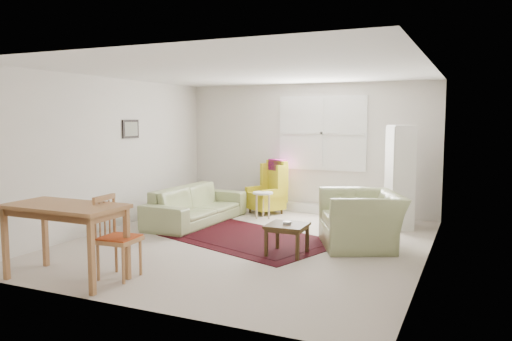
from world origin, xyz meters
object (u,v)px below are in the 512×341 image
at_px(sofa, 197,198).
at_px(cabinet, 400,177).
at_px(stool, 263,205).
at_px(desk_chair, 119,237).
at_px(wingback_chair, 266,187).
at_px(armchair, 361,214).
at_px(coffee_table, 287,239).
at_px(desk, 66,242).

relative_size(sofa, cabinet, 1.26).
relative_size(stool, desk_chair, 0.52).
height_order(sofa, cabinet, cabinet).
height_order(wingback_chair, stool, wingback_chair).
xyz_separation_m(armchair, cabinet, (0.31, 1.56, 0.39)).
height_order(coffee_table, desk_chair, desk_chair).
bearing_deg(stool, coffee_table, -59.04).
xyz_separation_m(wingback_chair, cabinet, (2.54, -0.21, 0.34)).
height_order(wingback_chair, desk_chair, wingback_chair).
height_order(coffee_table, desk, desk).
xyz_separation_m(desk, desk_chair, (0.51, 0.29, 0.04)).
bearing_deg(stool, cabinet, 6.59).
bearing_deg(sofa, stool, -45.47).
xyz_separation_m(wingback_chair, coffee_table, (1.42, -2.60, -0.31)).
height_order(sofa, coffee_table, sofa).
height_order(stool, desk_chair, desk_chair).
height_order(armchair, cabinet, cabinet).
relative_size(wingback_chair, desk, 0.76).
xyz_separation_m(armchair, wingback_chair, (-2.23, 1.77, 0.05)).
bearing_deg(desk_chair, cabinet, -35.63).
relative_size(wingback_chair, stool, 2.10).
height_order(coffee_table, stool, stool).
relative_size(stool, desk, 0.36).
height_order(wingback_chair, cabinet, cabinet).
height_order(stool, cabinet, cabinet).
height_order(stool, desk, desk).
distance_m(sofa, desk, 3.30).
xyz_separation_m(wingback_chair, stool, (0.15, -0.48, -0.27)).
xyz_separation_m(sofa, desk, (0.25, -3.29, -0.00)).
bearing_deg(cabinet, sofa, 177.46).
bearing_deg(cabinet, armchair, -122.20).
relative_size(wingback_chair, desk_chair, 1.09).
bearing_deg(sofa, wingback_chair, -28.06).
xyz_separation_m(sofa, armchair, (3.00, -0.46, 0.03)).
bearing_deg(wingback_chair, armchair, -6.82).
relative_size(cabinet, desk_chair, 1.81).
bearing_deg(desk, sofa, 94.39).
xyz_separation_m(sofa, cabinet, (3.30, 1.11, 0.42)).
relative_size(armchair, desk_chair, 1.27).
height_order(sofa, desk_chair, desk_chair).
bearing_deg(stool, armchair, -31.68).
xyz_separation_m(sofa, stool, (0.91, 0.83, -0.19)).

